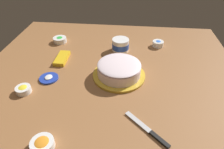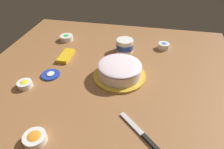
% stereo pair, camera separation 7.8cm
% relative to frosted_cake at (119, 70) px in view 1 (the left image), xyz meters
% --- Properties ---
extents(ground_plane, '(1.54, 1.54, 0.00)m').
position_rel_frosted_cake_xyz_m(ground_plane, '(-0.05, 0.06, -0.04)').
color(ground_plane, '#936038').
extents(frosted_cake, '(0.30, 0.30, 0.09)m').
position_rel_frosted_cake_xyz_m(frosted_cake, '(0.00, 0.00, 0.00)').
color(frosted_cake, gold).
rests_on(frosted_cake, ground_plane).
extents(frosting_tub, '(0.11, 0.11, 0.09)m').
position_rel_frosted_cake_xyz_m(frosting_tub, '(0.29, 0.01, 0.00)').
color(frosting_tub, white).
rests_on(frosting_tub, ground_plane).
extents(frosting_tub_lid, '(0.11, 0.11, 0.02)m').
position_rel_frosted_cake_xyz_m(frosting_tub_lid, '(-0.07, 0.39, -0.04)').
color(frosting_tub_lid, '#233DAD').
rests_on(frosting_tub_lid, ground_plane).
extents(spreading_knife, '(0.18, 0.19, 0.01)m').
position_rel_frosted_cake_xyz_m(spreading_knife, '(-0.37, -0.16, -0.04)').
color(spreading_knife, silver).
rests_on(spreading_knife, ground_plane).
extents(sprinkle_bowl_yellow, '(0.08, 0.08, 0.03)m').
position_rel_frosted_cake_xyz_m(sprinkle_bowl_yellow, '(-0.19, 0.48, -0.03)').
color(sprinkle_bowl_yellow, white).
rests_on(sprinkle_bowl_yellow, ground_plane).
extents(sprinkle_bowl_orange, '(0.09, 0.09, 0.04)m').
position_rel_frosted_cake_xyz_m(sprinkle_bowl_orange, '(-0.48, 0.26, -0.02)').
color(sprinkle_bowl_orange, white).
rests_on(sprinkle_bowl_orange, ground_plane).
extents(sprinkle_bowl_blue, '(0.08, 0.08, 0.04)m').
position_rel_frosted_cake_xyz_m(sprinkle_bowl_blue, '(0.38, -0.25, -0.02)').
color(sprinkle_bowl_blue, white).
rests_on(sprinkle_bowl_blue, ground_plane).
extents(sprinkle_bowl_green, '(0.10, 0.10, 0.04)m').
position_rel_frosted_cake_xyz_m(sprinkle_bowl_green, '(0.37, 0.46, -0.02)').
color(sprinkle_bowl_green, white).
rests_on(sprinkle_bowl_green, ground_plane).
extents(candy_box_lower, '(0.16, 0.07, 0.02)m').
position_rel_frosted_cake_xyz_m(candy_box_lower, '(0.13, 0.37, -0.03)').
color(candy_box_lower, yellow).
rests_on(candy_box_lower, ground_plane).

